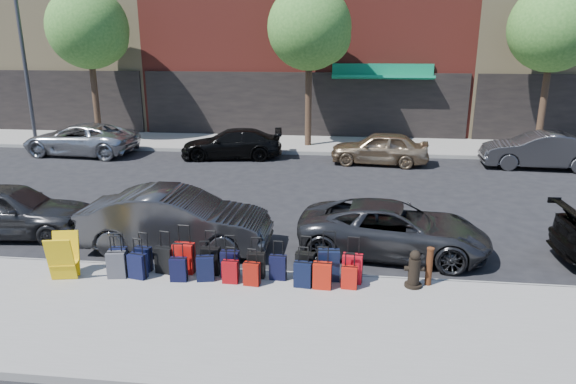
# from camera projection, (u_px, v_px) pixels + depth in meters

# --- Properties ---
(ground) EXTENTS (120.00, 120.00, 0.00)m
(ground) POSITION_uv_depth(u_px,v_px,m) (267.00, 211.00, 15.69)
(ground) COLOR black
(ground) RESTS_ON ground
(sidewalk_near) EXTENTS (60.00, 4.00, 0.15)m
(sidewalk_near) POSITION_uv_depth(u_px,v_px,m) (213.00, 320.00, 9.49)
(sidewalk_near) COLOR gray
(sidewalk_near) RESTS_ON ground
(sidewalk_far) EXTENTS (60.00, 4.00, 0.15)m
(sidewalk_far) POSITION_uv_depth(u_px,v_px,m) (299.00, 144.00, 25.18)
(sidewalk_far) COLOR gray
(sidewalk_far) RESTS_ON ground
(curb_near) EXTENTS (60.00, 0.08, 0.15)m
(curb_near) POSITION_uv_depth(u_px,v_px,m) (236.00, 272.00, 11.41)
(curb_near) COLOR gray
(curb_near) RESTS_ON ground
(curb_far) EXTENTS (60.00, 0.08, 0.15)m
(curb_far) POSITION_uv_depth(u_px,v_px,m) (294.00, 153.00, 23.26)
(curb_far) COLOR gray
(curb_far) RESTS_ON ground
(tree_left) EXTENTS (3.80, 3.80, 7.27)m
(tree_left) POSITION_uv_depth(u_px,v_px,m) (91.00, 30.00, 24.26)
(tree_left) COLOR black
(tree_left) RESTS_ON sidewalk_far
(tree_center) EXTENTS (3.80, 3.80, 7.27)m
(tree_center) POSITION_uv_depth(u_px,v_px,m) (312.00, 30.00, 23.10)
(tree_center) COLOR black
(tree_center) RESTS_ON sidewalk_far
(tree_right) EXTENTS (3.80, 3.80, 7.27)m
(tree_right) POSITION_uv_depth(u_px,v_px,m) (557.00, 30.00, 21.93)
(tree_right) COLOR black
(tree_right) RESTS_ON sidewalk_far
(streetlight) EXTENTS (2.59, 0.18, 8.00)m
(streetlight) POSITION_uv_depth(u_px,v_px,m) (26.00, 47.00, 24.14)
(streetlight) COLOR #333338
(streetlight) RESTS_ON sidewalk_far
(suitcase_front_0) EXTENTS (0.38, 0.24, 0.86)m
(suitcase_front_0) POSITION_uv_depth(u_px,v_px,m) (119.00, 259.00, 11.26)
(suitcase_front_0) COLOR black
(suitcase_front_0) RESTS_ON sidewalk_near
(suitcase_front_1) EXTENTS (0.39, 0.26, 0.88)m
(suitcase_front_1) POSITION_uv_depth(u_px,v_px,m) (143.00, 259.00, 11.25)
(suitcase_front_1) COLOR black
(suitcase_front_1) RESTS_ON sidewalk_near
(suitcase_front_2) EXTENTS (0.42, 0.28, 0.94)m
(suitcase_front_2) POSITION_uv_depth(u_px,v_px,m) (165.00, 260.00, 11.15)
(suitcase_front_2) COLOR black
(suitcase_front_2) RESTS_ON sidewalk_near
(suitcase_front_3) EXTENTS (0.46, 0.28, 1.08)m
(suitcase_front_3) POSITION_uv_depth(u_px,v_px,m) (184.00, 258.00, 11.14)
(suitcase_front_3) COLOR #AB0F0B
(suitcase_front_3) RESTS_ON sidewalk_near
(suitcase_front_4) EXTENTS (0.41, 0.24, 0.98)m
(suitcase_front_4) POSITION_uv_depth(u_px,v_px,m) (211.00, 261.00, 11.09)
(suitcase_front_4) COLOR black
(suitcase_front_4) RESTS_ON sidewalk_near
(suitcase_front_5) EXTENTS (0.39, 0.21, 0.93)m
(suitcase_front_5) POSITION_uv_depth(u_px,v_px,m) (230.00, 264.00, 10.96)
(suitcase_front_5) COLOR black
(suitcase_front_5) RESTS_ON sidewalk_near
(suitcase_front_6) EXTENTS (0.37, 0.21, 0.90)m
(suitcase_front_6) POSITION_uv_depth(u_px,v_px,m) (256.00, 265.00, 10.93)
(suitcase_front_6) COLOR black
(suitcase_front_6) RESTS_ON sidewalk_near
(suitcase_front_7) EXTENTS (0.36, 0.21, 0.85)m
(suitcase_front_7) POSITION_uv_depth(u_px,v_px,m) (278.00, 267.00, 10.86)
(suitcase_front_7) COLOR black
(suitcase_front_7) RESTS_ON sidewalk_near
(suitcase_front_8) EXTENTS (0.42, 0.27, 0.95)m
(suitcase_front_8) POSITION_uv_depth(u_px,v_px,m) (305.00, 266.00, 10.86)
(suitcase_front_8) COLOR black
(suitcase_front_8) RESTS_ON sidewalk_near
(suitcase_front_9) EXTENTS (0.47, 0.28, 1.08)m
(suitcase_front_9) POSITION_uv_depth(u_px,v_px,m) (329.00, 265.00, 10.80)
(suitcase_front_9) COLOR black
(suitcase_front_9) RESTS_ON sidewalk_near
(suitcase_front_10) EXTENTS (0.44, 0.27, 1.00)m
(suitcase_front_10) POSITION_uv_depth(u_px,v_px,m) (352.00, 268.00, 10.70)
(suitcase_front_10) COLOR #B30B17
(suitcase_front_10) RESTS_ON sidewalk_near
(suitcase_back_0) EXTENTS (0.42, 0.28, 0.93)m
(suitcase_back_0) POSITION_uv_depth(u_px,v_px,m) (117.00, 265.00, 10.93)
(suitcase_back_0) COLOR #424248
(suitcase_back_0) RESTS_ON sidewalk_near
(suitcase_back_1) EXTENTS (0.40, 0.28, 0.88)m
(suitcase_back_1) POSITION_uv_depth(u_px,v_px,m) (138.00, 266.00, 10.91)
(suitcase_back_1) COLOR black
(suitcase_back_1) RESTS_ON sidewalk_near
(suitcase_back_3) EXTENTS (0.36, 0.23, 0.83)m
(suitcase_back_3) POSITION_uv_depth(u_px,v_px,m) (179.00, 269.00, 10.78)
(suitcase_back_3) COLOR black
(suitcase_back_3) RESTS_ON sidewalk_near
(suitcase_back_4) EXTENTS (0.40, 0.28, 0.87)m
(suitcase_back_4) POSITION_uv_depth(u_px,v_px,m) (205.00, 268.00, 10.80)
(suitcase_back_4) COLOR black
(suitcase_back_4) RESTS_ON sidewalk_near
(suitcase_back_5) EXTENTS (0.33, 0.20, 0.78)m
(suitcase_back_5) POSITION_uv_depth(u_px,v_px,m) (230.00, 272.00, 10.71)
(suitcase_back_5) COLOR maroon
(suitcase_back_5) RESTS_ON sidewalk_near
(suitcase_back_6) EXTENTS (0.35, 0.22, 0.79)m
(suitcase_back_6) POSITION_uv_depth(u_px,v_px,m) (252.00, 274.00, 10.61)
(suitcase_back_6) COLOR maroon
(suitcase_back_6) RESTS_ON sidewalk_near
(suitcase_back_8) EXTENTS (0.38, 0.24, 0.86)m
(suitcase_back_8) POSITION_uv_depth(u_px,v_px,m) (303.00, 274.00, 10.53)
(suitcase_back_8) COLOR black
(suitcase_back_8) RESTS_ON sidewalk_near
(suitcase_back_9) EXTENTS (0.38, 0.23, 0.89)m
(suitcase_back_9) POSITION_uv_depth(u_px,v_px,m) (322.00, 275.00, 10.46)
(suitcase_back_9) COLOR #B11B0B
(suitcase_back_9) RESTS_ON sidewalk_near
(suitcase_back_10) EXTENTS (0.33, 0.21, 0.77)m
(suitcase_back_10) POSITION_uv_depth(u_px,v_px,m) (349.00, 277.00, 10.46)
(suitcase_back_10) COLOR #B5150B
(suitcase_back_10) RESTS_ON sidewalk_near
(fire_hydrant) EXTENTS (0.40, 0.36, 0.80)m
(fire_hydrant) POSITION_uv_depth(u_px,v_px,m) (414.00, 270.00, 10.50)
(fire_hydrant) COLOR black
(fire_hydrant) RESTS_ON sidewalk_near
(bollard) EXTENTS (0.15, 0.15, 0.82)m
(bollard) POSITION_uv_depth(u_px,v_px,m) (429.00, 266.00, 10.56)
(bollard) COLOR #38190C
(bollard) RESTS_ON sidewalk_near
(display_rack) EXTENTS (0.65, 0.69, 0.97)m
(display_rack) POSITION_uv_depth(u_px,v_px,m) (64.00, 257.00, 10.85)
(display_rack) COLOR yellow
(display_rack) RESTS_ON sidewalk_near
(car_near_0) EXTENTS (4.35, 2.09, 1.43)m
(car_near_0) POSITION_uv_depth(u_px,v_px,m) (9.00, 210.00, 13.54)
(car_near_0) COLOR #2E2E30
(car_near_0) RESTS_ON ground
(car_near_1) EXTENTS (4.63, 1.65, 1.52)m
(car_near_1) POSITION_uv_depth(u_px,v_px,m) (177.00, 220.00, 12.63)
(car_near_1) COLOR #323235
(car_near_1) RESTS_ON ground
(car_near_2) EXTENTS (4.76, 2.59, 1.27)m
(car_near_2) POSITION_uv_depth(u_px,v_px,m) (393.00, 229.00, 12.43)
(car_near_2) COLOR #363638
(car_near_2) RESTS_ON ground
(car_far_0) EXTENTS (5.22, 2.70, 1.41)m
(car_far_0) POSITION_uv_depth(u_px,v_px,m) (81.00, 139.00, 23.10)
(car_far_0) COLOR #B4B6BB
(car_far_0) RESTS_ON ground
(car_far_1) EXTENTS (4.60, 2.38, 1.28)m
(car_far_1) POSITION_uv_depth(u_px,v_px,m) (232.00, 144.00, 22.42)
(car_far_1) COLOR black
(car_far_1) RESTS_ON ground
(car_far_2) EXTENTS (4.14, 1.96, 1.37)m
(car_far_2) POSITION_uv_depth(u_px,v_px,m) (379.00, 148.00, 21.33)
(car_far_2) COLOR #9D8260
(car_far_2) RESTS_ON ground
(car_far_3) EXTENTS (4.54, 1.82, 1.47)m
(car_far_3) POSITION_uv_depth(u_px,v_px,m) (539.00, 150.00, 20.63)
(car_far_3) COLOR #353538
(car_far_3) RESTS_ON ground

